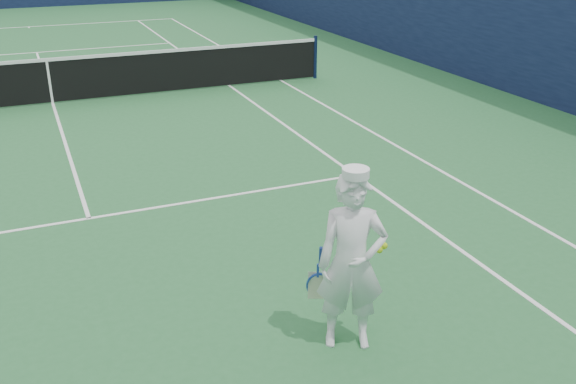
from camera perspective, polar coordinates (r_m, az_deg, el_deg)
The scene contains 5 objects.
ground at distance 15.21m, azimuth -20.17°, elevation 7.37°, with size 80.00×80.00×0.00m, color #256132.
court_markings at distance 15.21m, azimuth -20.18°, elevation 7.38°, with size 11.03×23.83×0.01m.
windscreen_fence at distance 14.84m, azimuth -21.26°, elevation 14.80°, with size 20.12×36.12×4.00m.
tennis_net at distance 15.08m, azimuth -20.46°, elevation 9.39°, with size 12.88×0.09×1.07m.
tennis_player at distance 5.92m, azimuth 5.67°, elevation -6.24°, with size 0.75×0.71×1.80m.
Camera 1 is at (-0.56, -14.73, 3.77)m, focal length 40.00 mm.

